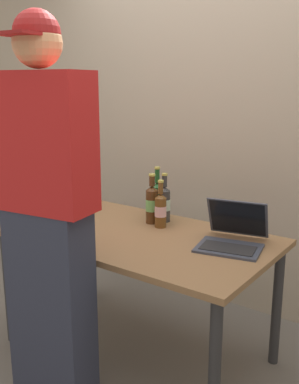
{
  "coord_description": "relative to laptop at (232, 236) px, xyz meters",
  "views": [
    {
      "loc": [
        1.45,
        -1.87,
        1.55
      ],
      "look_at": [
        0.09,
        0.0,
        0.98
      ],
      "focal_mm": 42.0,
      "sensor_mm": 36.0,
      "label": 1
    }
  ],
  "objects": [
    {
      "name": "laptop",
      "position": [
        0.0,
        0.0,
        0.0
      ],
      "size": [
        0.38,
        0.41,
        0.22
      ],
      "color": "#383D4C",
      "rests_on": "desk"
    },
    {
      "name": "desk",
      "position": [
        -0.51,
        -0.14,
        -0.13
      ],
      "size": [
        1.51,
        0.85,
        0.73
      ],
      "color": "olive",
      "rests_on": "ground"
    },
    {
      "name": "ground_plane",
      "position": [
        -0.51,
        -0.14,
        -0.78
      ],
      "size": [
        8.0,
        8.0,
        0.0
      ],
      "primitive_type": "plane",
      "color": "slate",
      "rests_on": "ground"
    },
    {
      "name": "beer_bottle_brown",
      "position": [
        -0.47,
        0.03,
        0.06
      ],
      "size": [
        0.07,
        0.07,
        0.28
      ],
      "color": "brown",
      "rests_on": "desk"
    },
    {
      "name": "person_figure",
      "position": [
        -0.56,
        -0.73,
        0.16
      ],
      "size": [
        0.48,
        0.32,
        1.84
      ],
      "color": "#2D3347",
      "rests_on": "ground"
    },
    {
      "name": "beer_bottle_dark",
      "position": [
        -0.56,
        0.06,
        0.07
      ],
      "size": [
        0.07,
        0.07,
        0.3
      ],
      "color": "#472B14",
      "rests_on": "desk"
    },
    {
      "name": "back_wall",
      "position": [
        -0.51,
        0.77,
        0.52
      ],
      "size": [
        6.0,
        0.1,
        2.6
      ],
      "primitive_type": "cube",
      "color": "tan",
      "rests_on": "ground"
    },
    {
      "name": "beer_bottle_amber",
      "position": [
        -0.6,
        0.19,
        0.07
      ],
      "size": [
        0.08,
        0.08,
        0.32
      ],
      "color": "#1E5123",
      "rests_on": "desk"
    },
    {
      "name": "beer_bottle_green",
      "position": [
        -0.51,
        0.13,
        0.06
      ],
      "size": [
        0.07,
        0.07,
        0.3
      ],
      "color": "#333333",
      "rests_on": "desk"
    }
  ]
}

